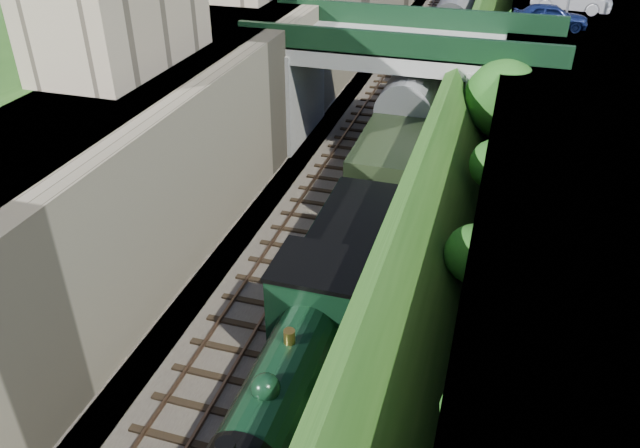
# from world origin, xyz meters

# --- Properties ---
(trackbed) EXTENTS (10.00, 90.00, 0.20)m
(trackbed) POSITION_xyz_m (0.00, 20.00, 0.10)
(trackbed) COLOR #473F38
(trackbed) RESTS_ON ground
(retaining_wall) EXTENTS (1.00, 90.00, 7.00)m
(retaining_wall) POSITION_xyz_m (-5.50, 20.00, 3.50)
(retaining_wall) COLOR #756B56
(retaining_wall) RESTS_ON ground
(street_plateau_left) EXTENTS (6.00, 90.00, 7.00)m
(street_plateau_left) POSITION_xyz_m (-9.00, 20.00, 3.50)
(street_plateau_left) COLOR #262628
(street_plateau_left) RESTS_ON ground
(street_plateau_right) EXTENTS (8.00, 90.00, 6.25)m
(street_plateau_right) POSITION_xyz_m (9.50, 20.00, 3.12)
(street_plateau_right) COLOR #262628
(street_plateau_right) RESTS_ON ground
(embankment_slope) EXTENTS (4.05, 90.00, 6.36)m
(embankment_slope) POSITION_xyz_m (5.02, 16.86, 2.78)
(embankment_slope) COLOR #1E4714
(embankment_slope) RESTS_ON ground
(track_left) EXTENTS (2.50, 90.00, 0.20)m
(track_left) POSITION_xyz_m (-2.00, 20.00, 0.25)
(track_left) COLOR black
(track_left) RESTS_ON trackbed
(track_right) EXTENTS (2.50, 90.00, 0.20)m
(track_right) POSITION_xyz_m (1.20, 20.00, 0.25)
(track_right) COLOR black
(track_right) RESTS_ON trackbed
(road_bridge) EXTENTS (16.00, 6.40, 7.25)m
(road_bridge) POSITION_xyz_m (0.94, 24.00, 4.08)
(road_bridge) COLOR gray
(road_bridge) RESTS_ON ground
(building_near) EXTENTS (4.00, 8.00, 4.00)m
(building_near) POSITION_xyz_m (-9.50, 14.00, 9.00)
(building_near) COLOR gray
(building_near) RESTS_ON street_plateau_left
(tree) EXTENTS (3.60, 3.80, 6.60)m
(tree) POSITION_xyz_m (5.91, 20.61, 4.65)
(tree) COLOR black
(tree) RESTS_ON ground
(car_blue) EXTENTS (4.08, 2.03, 1.34)m
(car_blue) POSITION_xyz_m (7.56, 28.17, 6.92)
(car_blue) COLOR navy
(car_blue) RESTS_ON street_plateau_right
(locomotive) EXTENTS (3.10, 10.22, 3.83)m
(locomotive) POSITION_xyz_m (1.20, 3.50, 1.89)
(locomotive) COLOR black
(locomotive) RESTS_ON trackbed
(tender) EXTENTS (2.70, 6.00, 3.05)m
(tender) POSITION_xyz_m (1.20, 10.86, 1.62)
(tender) COLOR black
(tender) RESTS_ON trackbed
(coach_front) EXTENTS (2.90, 18.00, 3.70)m
(coach_front) POSITION_xyz_m (1.20, 23.46, 2.05)
(coach_front) COLOR black
(coach_front) RESTS_ON trackbed
(coach_middle) EXTENTS (2.90, 18.00, 3.70)m
(coach_middle) POSITION_xyz_m (1.20, 42.26, 2.05)
(coach_middle) COLOR black
(coach_middle) RESTS_ON trackbed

